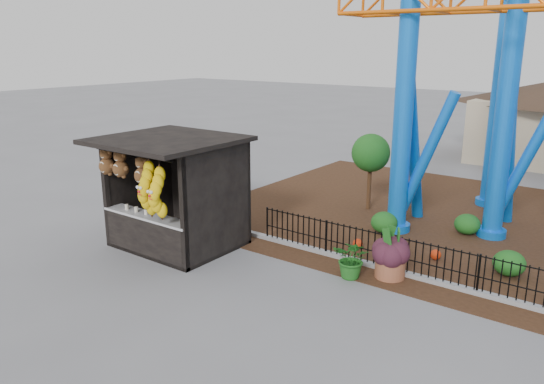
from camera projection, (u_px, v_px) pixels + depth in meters
The scene contains 9 objects.
ground at pixel (231, 286), 12.55m from camera, with size 120.00×120.00×0.00m, color slate.
mulch_bed at pixel (498, 229), 16.44m from camera, with size 18.00×12.00×0.02m, color #331E11.
curb at pixel (442, 283), 12.55m from camera, with size 18.00×0.18×0.12m, color gray.
prize_booth at pixel (169, 195), 14.56m from camera, with size 3.50×3.40×3.12m.
picket_fence at pixel (483, 276), 11.92m from camera, with size 12.20×0.06×1.00m, color black, non-canonical shape.
terracotta_planter at pixel (390, 267), 12.96m from camera, with size 0.73×0.73×0.56m, color #955236.
planter_foliage at pixel (391, 244), 12.80m from camera, with size 0.70×0.70×0.64m, color #351521.
potted_plant at pixel (353, 259), 12.87m from camera, with size 0.90×0.78×1.00m, color #195118.
landscaping at pixel (487, 245), 14.34m from camera, with size 8.26×3.56×0.64m.
Camera 1 is at (7.64, -8.65, 5.50)m, focal length 35.00 mm.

